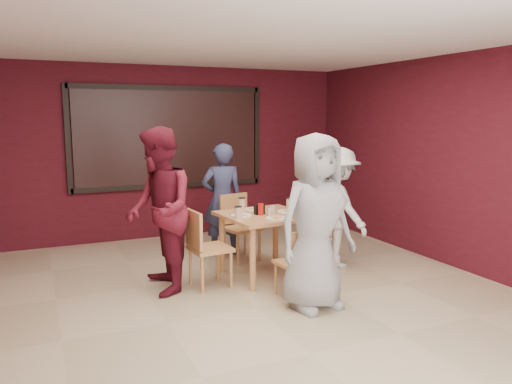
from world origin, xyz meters
name	(u,v)px	position (x,y,z in m)	size (l,w,h in m)	color
floor	(256,308)	(0.00, 0.00, 0.00)	(7.00, 7.00, 0.00)	tan
window_blinds	(170,137)	(0.00, 3.45, 1.65)	(3.00, 0.02, 1.50)	black
dining_table	(265,222)	(0.53, 0.92, 0.70)	(1.10, 1.10, 0.95)	#D28156
chair_front	(298,260)	(0.53, 0.06, 0.44)	(0.41, 0.41, 0.78)	#BE834A
chair_back	(238,223)	(0.52, 1.77, 0.52)	(0.52, 0.52, 0.91)	#BE834A
chair_left	(204,244)	(-0.29, 0.84, 0.52)	(0.48, 0.48, 0.93)	#BE834A
chair_right	(315,232)	(1.28, 0.96, 0.49)	(0.43, 0.43, 0.86)	#BE834A
diner_front	(316,222)	(0.57, -0.23, 0.92)	(0.90, 0.58, 1.83)	#959595
diner_back	(222,200)	(0.39, 2.08, 0.81)	(0.59, 0.39, 1.62)	#2F3454
diner_left	(159,211)	(-0.79, 0.91, 0.94)	(0.92, 0.72, 1.89)	maroon
diner_right	(337,207)	(1.59, 0.94, 0.80)	(1.03, 0.59, 1.60)	silver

